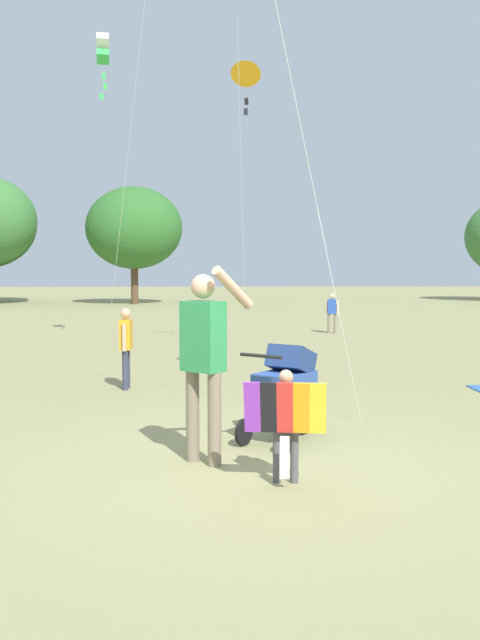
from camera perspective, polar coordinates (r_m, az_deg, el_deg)
The scene contains 10 objects.
ground_plane at distance 6.85m, azimuth 1.26°, elevation -11.43°, with size 120.00×120.00×0.00m, color #938E5B.
treeline_distant at distance 37.10m, azimuth -1.39°, elevation 7.13°, with size 40.38×7.60×6.19m.
child_with_butterfly_kite at distance 6.22m, azimuth 3.59°, elevation -7.44°, with size 0.69×0.38×0.97m.
person_adult_flyer at distance 6.79m, azimuth -2.86°, elevation -2.37°, with size 0.71×0.49×1.85m.
stroller at distance 7.70m, azimuth 3.59°, elevation -5.06°, with size 0.90×1.05×1.03m.
kite_orange_delta at distance 15.80m, azimuth 0.45°, elevation 18.47°, with size 0.69×4.25×6.05m.
kite_green_novelty at distance 17.53m, azimuth -10.67°, elevation 19.97°, with size 1.46×3.60×7.03m.
distant_kites_cluster at distance 34.53m, azimuth 8.44°, elevation 23.39°, with size 25.80×9.01×8.15m.
person_couple_left at distance 20.24m, azimuth 7.22°, elevation 0.79°, with size 0.35×0.19×1.10m.
person_kid_running at distance 11.07m, azimuth -8.92°, elevation -1.67°, with size 0.17×0.39×1.22m.
Camera 1 is at (-0.30, -6.59, 1.85)m, focal length 40.90 mm.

